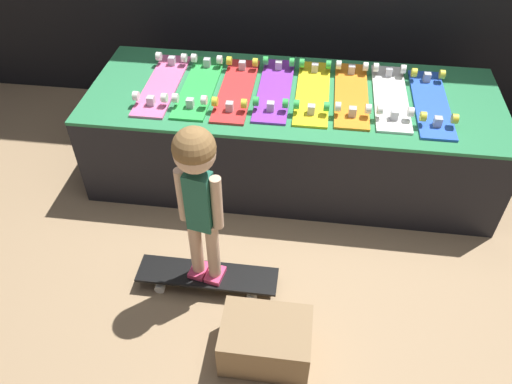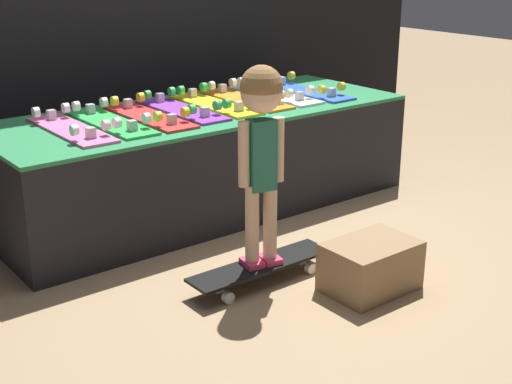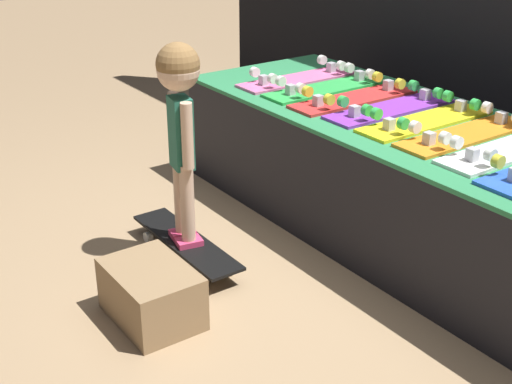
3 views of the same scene
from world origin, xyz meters
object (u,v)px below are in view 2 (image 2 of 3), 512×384
at_px(skateboard_yellow_on_rack, 215,103).
at_px(skateboard_white_on_rack, 274,93).
at_px(child, 261,129).
at_px(storage_box, 370,266).
at_px(skateboard_pink_on_rack, 71,128).
at_px(skateboard_orange_on_rack, 245,98).
at_px(skateboard_purple_on_rack, 181,108).
at_px(skateboard_blue_on_rack, 306,90).
at_px(skateboard_on_floor, 261,267).
at_px(skateboard_green_on_rack, 111,121).
at_px(skateboard_red_on_rack, 149,115).

bearing_deg(skateboard_yellow_on_rack, skateboard_white_on_rack, 0.61).
distance_m(child, storage_box, 0.78).
bearing_deg(skateboard_pink_on_rack, storage_box, -59.70).
bearing_deg(skateboard_orange_on_rack, skateboard_pink_on_rack, -178.18).
relative_size(child, storage_box, 2.25).
xyz_separation_m(skateboard_purple_on_rack, skateboard_blue_on_rack, (0.89, -0.03, 0.00)).
height_order(skateboard_orange_on_rack, skateboard_white_on_rack, same).
bearing_deg(skateboard_yellow_on_rack, skateboard_on_floor, -114.21).
height_order(skateboard_green_on_rack, skateboard_yellow_on_rack, same).
xyz_separation_m(skateboard_pink_on_rack, skateboard_red_on_rack, (0.45, -0.00, 0.00)).
distance_m(skateboard_red_on_rack, skateboard_white_on_rack, 0.89).
relative_size(skateboard_red_on_rack, skateboard_blue_on_rack, 1.00).
distance_m(skateboard_green_on_rack, skateboard_white_on_rack, 1.11).
relative_size(skateboard_red_on_rack, skateboard_yellow_on_rack, 1.00).
distance_m(skateboard_orange_on_rack, skateboard_on_floor, 1.33).
bearing_deg(skateboard_green_on_rack, storage_box, -67.46).
bearing_deg(skateboard_pink_on_rack, skateboard_green_on_rack, 1.51).
height_order(skateboard_on_floor, storage_box, storage_box).
bearing_deg(skateboard_orange_on_rack, skateboard_purple_on_rack, -179.41).
bearing_deg(storage_box, skateboard_red_on_rack, 104.01).
relative_size(skateboard_pink_on_rack, skateboard_on_floor, 0.98).
xyz_separation_m(skateboard_orange_on_rack, skateboard_blue_on_rack, (0.45, -0.04, 0.00)).
height_order(skateboard_red_on_rack, skateboard_purple_on_rack, same).
bearing_deg(skateboard_blue_on_rack, skateboard_purple_on_rack, 177.99).
bearing_deg(child, skateboard_red_on_rack, 100.75).
height_order(skateboard_pink_on_rack, skateboard_purple_on_rack, same).
height_order(skateboard_orange_on_rack, child, child).
height_order(skateboard_pink_on_rack, skateboard_green_on_rack, same).
bearing_deg(skateboard_purple_on_rack, child, -102.85).
relative_size(skateboard_orange_on_rack, skateboard_on_floor, 0.98).
relative_size(skateboard_on_floor, storage_box, 1.80).
xyz_separation_m(skateboard_green_on_rack, skateboard_blue_on_rack, (1.34, -0.01, 0.00)).
relative_size(skateboard_green_on_rack, skateboard_white_on_rack, 1.00).
height_order(skateboard_pink_on_rack, skateboard_on_floor, skateboard_pink_on_rack).
height_order(skateboard_pink_on_rack, skateboard_orange_on_rack, same).
bearing_deg(child, skateboard_pink_on_rack, 125.29).
xyz_separation_m(skateboard_pink_on_rack, child, (0.44, -0.98, 0.12)).
xyz_separation_m(skateboard_red_on_rack, skateboard_blue_on_rack, (1.11, -0.00, 0.00)).
xyz_separation_m(skateboard_yellow_on_rack, storage_box, (-0.11, -1.36, -0.49)).
bearing_deg(skateboard_white_on_rack, skateboard_green_on_rack, -178.58).
distance_m(skateboard_yellow_on_rack, skateboard_blue_on_rack, 0.67).
bearing_deg(skateboard_pink_on_rack, skateboard_blue_on_rack, -0.02).
height_order(skateboard_red_on_rack, storage_box, skateboard_red_on_rack).
distance_m(skateboard_pink_on_rack, skateboard_purple_on_rack, 0.67).
height_order(skateboard_purple_on_rack, storage_box, skateboard_purple_on_rack).
bearing_deg(skateboard_blue_on_rack, skateboard_on_floor, -138.89).
xyz_separation_m(skateboard_purple_on_rack, skateboard_white_on_rack, (0.67, 0.00, 0.00)).
xyz_separation_m(skateboard_yellow_on_rack, skateboard_blue_on_rack, (0.67, -0.03, 0.00)).
bearing_deg(skateboard_red_on_rack, skateboard_pink_on_rack, 179.97).
height_order(skateboard_green_on_rack, skateboard_on_floor, skateboard_green_on_rack).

